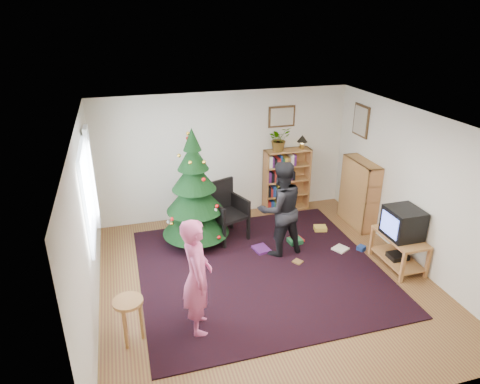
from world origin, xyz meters
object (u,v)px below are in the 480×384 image
object	(u,v)px
crt_tv	(403,223)
person_standing	(197,277)
picture_right	(361,121)
person_by_chair	(280,209)
christmas_tree	(195,198)
tv_stand	(399,248)
picture_back	(282,117)
bookshelf_right	(359,192)
stool	(129,310)
potted_plant	(279,139)
armchair	(226,207)
table_lamp	(302,139)
bookshelf_back	(287,179)

from	to	relation	value
crt_tv	person_standing	distance (m)	3.47
picture_right	person_by_chair	distance (m)	2.49
christmas_tree	tv_stand	bearing A→B (deg)	-28.18
picture_back	bookshelf_right	world-z (taller)	picture_back
stool	potted_plant	size ratio (longest dim) A/B	1.30
tv_stand	stool	world-z (taller)	stool
armchair	person_standing	xyz separation A→B (m)	(-0.97, -2.33, 0.22)
armchair	table_lamp	world-z (taller)	table_lamp
christmas_tree	table_lamp	size ratio (longest dim) A/B	7.58
bookshelf_back	potted_plant	size ratio (longest dim) A/B	2.70
christmas_tree	armchair	distance (m)	0.68
bookshelf_back	person_by_chair	distance (m)	1.79
armchair	potted_plant	bearing A→B (deg)	11.07
tv_stand	table_lamp	world-z (taller)	table_lamp
bookshelf_right	armchair	bearing A→B (deg)	84.75
picture_right	potted_plant	xyz separation A→B (m)	(-1.42, 0.59, -0.41)
picture_back	person_standing	xyz separation A→B (m)	(-2.36, -3.25, -1.14)
stool	potted_plant	xyz separation A→B (m)	(3.13, 3.11, 1.06)
table_lamp	stool	bearing A→B (deg)	-139.44
tv_stand	armchair	world-z (taller)	armchair
picture_back	bookshelf_back	size ratio (longest dim) A/B	0.42
table_lamp	christmas_tree	bearing A→B (deg)	-159.12
stool	person_standing	distance (m)	0.93
table_lamp	bookshelf_back	bearing A→B (deg)	180.00
person_by_chair	bookshelf_back	bearing A→B (deg)	-122.05
stool	person_by_chair	world-z (taller)	person_by_chair
christmas_tree	bookshelf_back	distance (m)	2.28
stool	potted_plant	world-z (taller)	potted_plant
bookshelf_back	person_standing	size ratio (longest dim) A/B	0.81
picture_back	picture_right	xyz separation A→B (m)	(1.33, -0.73, 0.00)
armchair	christmas_tree	bearing A→B (deg)	171.07
armchair	potted_plant	xyz separation A→B (m)	(1.29, 0.79, 0.96)
bookshelf_right	person_by_chair	size ratio (longest dim) A/B	0.78
picture_right	tv_stand	distance (m)	2.55
bookshelf_back	person_standing	xyz separation A→B (m)	(-2.46, -3.11, 0.14)
bookshelf_right	person_by_chair	world-z (taller)	person_by_chair
person_by_chair	crt_tv	bearing A→B (deg)	145.10
armchair	person_standing	world-z (taller)	person_standing
crt_tv	person_by_chair	xyz separation A→B (m)	(-1.73, 0.93, 0.05)
christmas_tree	tv_stand	distance (m)	3.50
christmas_tree	table_lamp	distance (m)	2.62
picture_right	armchair	bearing A→B (deg)	-175.82
stool	table_lamp	size ratio (longest dim) A/B	2.22
table_lamp	person_standing	bearing A→B (deg)	-131.57
bookshelf_back	picture_right	bearing A→B (deg)	-25.84
bookshelf_right	table_lamp	size ratio (longest dim) A/B	4.61
christmas_tree	table_lamp	xyz separation A→B (m)	(2.38, 0.91, 0.60)
picture_right	person_standing	world-z (taller)	picture_right
crt_tv	armchair	xyz separation A→B (m)	(-2.45, 1.75, -0.21)
stool	person_standing	world-z (taller)	person_standing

